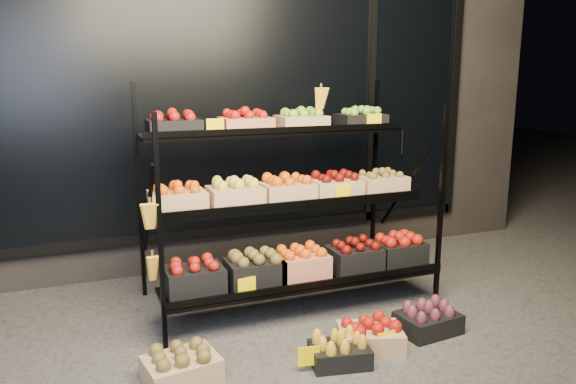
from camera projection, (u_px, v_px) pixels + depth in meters
name	position (u px, v px, depth m)	size (l,w,h in m)	color
ground	(324.00, 335.00, 3.76)	(24.00, 24.00, 0.00)	#514F4C
building	(219.00, 70.00, 5.75)	(6.00, 2.08, 3.50)	#2D2826
display_rack	(289.00, 202.00, 4.14)	(2.18, 1.02, 1.73)	black
tag_floor_a	(309.00, 362.00, 3.28)	(0.13, 0.01, 0.12)	#FFCB00
tag_floor_b	(386.00, 347.00, 3.47)	(0.13, 0.01, 0.12)	#FFCB00
floor_crate_left	(181.00, 365.00, 3.18)	(0.45, 0.36, 0.20)	tan
floor_crate_midleft	(340.00, 351.00, 3.37)	(0.39, 0.32, 0.18)	black
floor_crate_midright	(370.00, 335.00, 3.56)	(0.47, 0.40, 0.20)	tan
floor_crate_right	(428.00, 319.00, 3.78)	(0.42, 0.33, 0.20)	black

